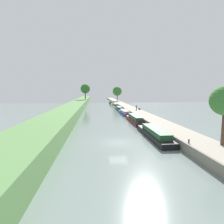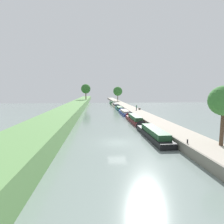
{
  "view_description": "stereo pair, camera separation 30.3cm",
  "coord_description": "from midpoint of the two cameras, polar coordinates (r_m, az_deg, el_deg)",
  "views": [
    {
      "loc": [
        -3.07,
        -23.39,
        7.01
      ],
      "look_at": [
        1.71,
        26.7,
        1.0
      ],
      "focal_mm": 28.52,
      "sensor_mm": 36.0,
      "label": 1
    },
    {
      "loc": [
        -2.77,
        -23.42,
        7.01
      ],
      "look_at": [
        1.71,
        26.7,
        1.0
      ],
      "focal_mm": 28.52,
      "sensor_mm": 36.0,
      "label": 2
    }
  ],
  "objects": [
    {
      "name": "park_bench",
      "position": [
        57.18,
        8.63,
        1.15
      ],
      "size": [
        0.44,
        1.5,
        0.47
      ],
      "color": "#333338",
      "rests_on": "right_towpath"
    },
    {
      "name": "mooring_bollard_far",
      "position": [
        101.44,
        0.46,
        3.6
      ],
      "size": [
        0.16,
        0.16,
        0.45
      ],
      "color": "black",
      "rests_on": "right_towpath"
    },
    {
      "name": "person_walking",
      "position": [
        54.92,
        7.67,
        1.49
      ],
      "size": [
        0.34,
        0.34,
        1.66
      ],
      "color": "#282D42",
      "rests_on": "right_towpath"
    },
    {
      "name": "narrowboat_maroon",
      "position": [
        41.13,
        6.86,
        -2.14
      ],
      "size": [
        1.85,
        12.6,
        2.09
      ],
      "color": "maroon",
      "rests_on": "ground_plane"
    },
    {
      "name": "narrowboat_teal",
      "position": [
        66.45,
        2.06,
        1.18
      ],
      "size": [
        1.91,
        10.84,
        1.86
      ],
      "color": "#195B60",
      "rests_on": "ground_plane"
    },
    {
      "name": "narrowboat_black",
      "position": [
        28.23,
        12.53,
        -6.42
      ],
      "size": [
        2.11,
        13.02,
        2.15
      ],
      "color": "black",
      "rests_on": "ground_plane"
    },
    {
      "name": "tree_rightbank_midnear",
      "position": [
        103.69,
        1.6,
        6.65
      ],
      "size": [
        5.28,
        5.28,
        8.28
      ],
      "color": "#4C3828",
      "rests_on": "right_towpath"
    },
    {
      "name": "left_grassy_bank",
      "position": [
        25.24,
        -22.72,
        -6.98
      ],
      "size": [
        6.42,
        260.0,
        2.45
      ],
      "color": "#5B894C",
      "rests_on": "ground_plane"
    },
    {
      "name": "narrowboat_blue",
      "position": [
        54.23,
        3.68,
        -0.04
      ],
      "size": [
        1.95,
        11.53,
        1.89
      ],
      "color": "#283D93",
      "rests_on": "ground_plane"
    },
    {
      "name": "ground_plane",
      "position": [
        24.6,
        1.62,
        -9.75
      ],
      "size": [
        160.0,
        160.0,
        0.0
      ],
      "primitive_type": "plane",
      "color": "slate"
    },
    {
      "name": "narrowboat_cream",
      "position": [
        80.36,
        0.72,
        2.24
      ],
      "size": [
        1.9,
        15.93,
        1.98
      ],
      "color": "beige",
      "rests_on": "ground_plane"
    },
    {
      "name": "mooring_bollard_near",
      "position": [
        22.19,
        23.05,
        -8.59
      ],
      "size": [
        0.16,
        0.16,
        0.45
      ],
      "color": "black",
      "rests_on": "right_towpath"
    },
    {
      "name": "right_towpath",
      "position": [
        27.18,
        21.66,
        -7.43
      ],
      "size": [
        4.21,
        260.0,
        1.1
      ],
      "color": "#A89E8E",
      "rests_on": "ground_plane"
    },
    {
      "name": "stone_quay",
      "position": [
        26.25,
        17.28,
        -7.7
      ],
      "size": [
        0.25,
        260.0,
        1.15
      ],
      "color": "gray",
      "rests_on": "ground_plane"
    },
    {
      "name": "narrowboat_green",
      "position": [
        95.64,
        -0.3,
        2.95
      ],
      "size": [
        1.96,
        12.08,
        2.01
      ],
      "color": "#1E6033",
      "rests_on": "ground_plane"
    },
    {
      "name": "tree_leftbank_downstream",
      "position": [
        94.35,
        -8.66,
        7.35
      ],
      "size": [
        4.87,
        4.87,
        8.05
      ],
      "color": "brown",
      "rests_on": "left_grassy_bank"
    }
  ]
}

